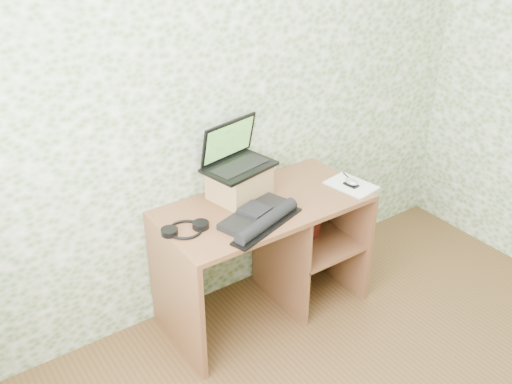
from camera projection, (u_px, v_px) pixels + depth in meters
wall_back at (232, 94)px, 3.14m from camera, size 3.50×0.00×3.50m
desk at (272, 237)px, 3.38m from camera, size 1.20×0.60×0.75m
riser at (239, 183)px, 3.21m from camera, size 0.35×0.31×0.18m
laptop at (235, 156)px, 3.17m from camera, size 0.43×0.34×0.26m
keyboard at (260, 217)px, 3.01m from camera, size 0.51×0.39×0.07m
headphones at (185, 229)px, 2.94m from camera, size 0.25×0.22×0.03m
notepad at (351, 186)px, 3.36m from camera, size 0.24×0.31×0.01m
mouse at (351, 183)px, 3.34m from camera, size 0.07×0.10×0.03m
pen at (348, 177)px, 3.43m from camera, size 0.04×0.13×0.01m
red_box at (302, 219)px, 3.43m from camera, size 0.27×0.13×0.31m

